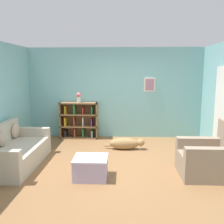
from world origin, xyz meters
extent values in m
plane|color=brown|center=(0.00, 0.00, 0.00)|extent=(14.00, 14.00, 0.00)
cube|color=#7AB7BC|center=(0.00, 2.25, 1.30)|extent=(5.60, 0.10, 2.60)
cube|color=silver|center=(1.00, 2.19, 1.55)|extent=(0.32, 0.02, 0.40)
cube|color=#A37089|center=(1.00, 2.18, 1.55)|extent=(0.24, 0.01, 0.32)
cube|color=white|center=(2.49, 0.70, 1.02)|extent=(0.02, 0.84, 2.05)
cube|color=#B7AD99|center=(-1.98, -0.15, 0.20)|extent=(0.93, 1.85, 0.40)
cube|color=#B7AD99|center=(-1.98, 0.69, 0.50)|extent=(0.93, 0.16, 0.20)
ellipsoid|color=tan|center=(-2.24, -0.15, 0.55)|extent=(0.14, 0.29, 0.29)
ellipsoid|color=tan|center=(-2.24, 0.50, 0.58)|extent=(0.14, 0.35, 0.35)
cube|color=olive|center=(-1.56, 2.02, 0.52)|extent=(0.04, 0.33, 1.05)
cube|color=olive|center=(-0.51, 2.02, 0.52)|extent=(0.04, 0.33, 1.05)
cube|color=olive|center=(-1.03, 2.17, 0.52)|extent=(1.09, 0.02, 1.05)
cube|color=olive|center=(-1.03, 2.02, 0.02)|extent=(1.09, 0.33, 0.04)
cube|color=olive|center=(-1.03, 2.02, 0.35)|extent=(1.09, 0.33, 0.04)
cube|color=olive|center=(-1.03, 2.02, 0.70)|extent=(1.09, 0.33, 0.04)
cube|color=olive|center=(-1.03, 2.02, 1.03)|extent=(1.09, 0.33, 0.04)
cube|color=black|center=(-1.42, 2.01, 0.12)|extent=(0.05, 0.24, 0.21)
cube|color=gold|center=(-1.42, 2.01, 0.49)|extent=(0.04, 0.24, 0.25)
cube|color=gold|center=(-1.41, 2.01, 0.83)|extent=(0.03, 0.24, 0.23)
cube|color=brown|center=(-1.15, 2.01, 0.15)|extent=(0.03, 0.24, 0.26)
cube|color=brown|center=(-1.16, 2.01, 0.50)|extent=(0.03, 0.24, 0.26)
cube|color=#287A3D|center=(-1.15, 2.01, 0.85)|extent=(0.05, 0.24, 0.28)
cube|color=#287A3D|center=(-0.91, 2.01, 0.16)|extent=(0.03, 0.24, 0.28)
cube|color=silver|center=(-0.90, 2.01, 0.50)|extent=(0.03, 0.24, 0.26)
cube|color=#B22823|center=(-0.90, 2.01, 0.82)|extent=(0.03, 0.24, 0.21)
cube|color=#60939E|center=(-0.65, 2.01, 0.13)|extent=(0.05, 0.24, 0.22)
cube|color=#7A2D84|center=(-0.66, 2.01, 0.47)|extent=(0.03, 0.24, 0.22)
cube|color=#287A3D|center=(-0.64, 2.01, 0.82)|extent=(0.03, 0.24, 0.21)
cube|color=gray|center=(1.82, -0.49, 0.21)|extent=(1.00, 0.86, 0.42)
cube|color=gray|center=(1.82, -0.83, 0.53)|extent=(1.00, 0.18, 0.22)
cube|color=gray|center=(1.82, -0.15, 0.53)|extent=(1.00, 0.18, 0.22)
cube|color=#ADA3CC|center=(-0.34, -0.69, 0.20)|extent=(0.60, 0.54, 0.39)
cube|color=#BBB0DC|center=(-0.34, -0.69, 0.38)|extent=(0.62, 0.56, 0.03)
ellipsoid|color=#9E7A4C|center=(0.28, 1.01, 0.15)|extent=(0.73, 0.26, 0.29)
sphere|color=#9E7A4C|center=(0.69, 1.01, 0.18)|extent=(0.19, 0.19, 0.19)
ellipsoid|color=#9E7A4C|center=(-0.14, 1.05, 0.07)|extent=(0.20, 0.05, 0.05)
cylinder|color=silver|center=(-1.02, 2.02, 1.13)|extent=(0.11, 0.11, 0.16)
sphere|color=#E06B70|center=(-1.02, 2.02, 1.26)|extent=(0.14, 0.14, 0.14)
camera|label=1|loc=(0.24, -5.01, 1.97)|focal=40.00mm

